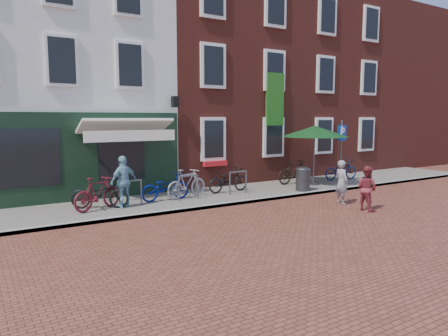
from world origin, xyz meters
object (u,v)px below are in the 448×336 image
bicycle_3 (187,183)px  bicycle_4 (228,180)px  bicycle_0 (100,194)px  bicycle_5 (295,172)px  woman (341,182)px  boy (367,188)px  bicycle_2 (165,187)px  bicycle_1 (98,193)px  parking_sign (341,142)px  bicycle_6 (341,170)px  cafe_person (124,182)px  parasol (315,129)px  litter_bin (303,177)px

bicycle_3 → bicycle_4: 1.81m
bicycle_0 → bicycle_5: size_ratio=1.03×
woman → bicycle_3: size_ratio=0.88×
boy → bicycle_0: size_ratio=0.80×
bicycle_5 → bicycle_3: bearing=96.4°
boy → bicycle_2: bearing=45.2°
bicycle_2 → bicycle_3: (0.80, 0.02, 0.05)m
boy → bicycle_1: bearing=57.2°
parking_sign → woman: size_ratio=1.82×
bicycle_1 → bicycle_4: 4.89m
bicycle_1 → bicycle_6: 10.73m
cafe_person → bicycle_2: size_ratio=0.93×
bicycle_0 → bicycle_5: 8.15m
parasol → bicycle_6: (1.95, 0.31, -1.82)m
bicycle_4 → bicycle_3: bearing=92.5°
woman → boy: bearing=-178.1°
parasol → bicycle_0: parasol is taller
woman → bicycle_3: bearing=58.0°
cafe_person → bicycle_0: bearing=-39.5°
cafe_person → bicycle_3: size_ratio=0.96×
litter_bin → bicycle_1: bicycle_1 is taller
bicycle_3 → bicycle_4: (1.80, 0.18, -0.05)m
litter_bin → bicycle_1: size_ratio=0.59×
bicycle_5 → bicycle_0: bearing=95.6°
bicycle_1 → bicycle_6: size_ratio=0.97×
bicycle_2 → litter_bin: bearing=-103.4°
litter_bin → cafe_person: (-6.64, 0.72, 0.29)m
cafe_person → bicycle_4: (4.10, 0.50, -0.35)m
litter_bin → boy: bearing=-96.0°
parasol → bicycle_3: bearing=177.9°
bicycle_0 → bicycle_2: 2.17m
bicycle_5 → bicycle_6: bicycle_5 is taller
bicycle_2 → bicycle_4: size_ratio=1.00×
bicycle_2 → bicycle_5: (5.96, 0.35, 0.05)m
woman → bicycle_1: bearing=73.7°
woman → bicycle_3: woman is taller
litter_bin → parking_sign: bearing=13.0°
parasol → bicycle_0: (-8.67, 0.13, -1.82)m
parking_sign → bicycle_6: bearing=40.5°
bicycle_1 → bicycle_3: same height
litter_bin → bicycle_0: size_ratio=0.57×
woman → bicycle_4: bearing=40.2°
woman → bicycle_6: 4.83m
litter_bin → bicycle_4: size_ratio=0.57×
litter_bin → bicycle_6: 3.50m
parking_sign → cafe_person: (-9.33, 0.10, -0.92)m
parasol → bicycle_5: (-0.53, 0.54, -1.77)m
cafe_person → boy: bearing=129.0°
parasol → woman: bearing=-118.7°
woman → bicycle_4: 4.04m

